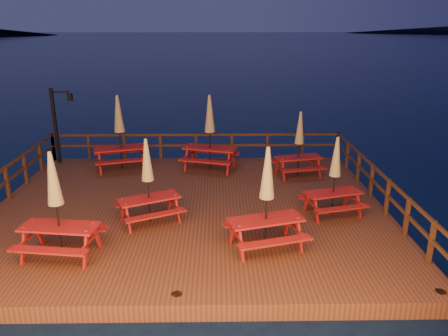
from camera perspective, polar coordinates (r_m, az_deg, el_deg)
The scene contains 12 objects.
ground at distance 13.78m, azimuth -4.48°, elevation -6.51°, with size 500.00×500.00×0.00m, color black.
deck at distance 13.70m, azimuth -4.50°, elevation -5.75°, with size 12.00×10.00×0.40m, color #4F2819.
deck_piles at distance 13.91m, azimuth -4.45°, elevation -7.62°, with size 11.44×9.44×1.40m.
railing at distance 15.01m, azimuth -4.19°, elevation 0.41°, with size 11.80×9.75×1.10m.
lamp_post at distance 18.49m, azimuth -20.81°, elevation 6.03°, with size 0.85×0.18×3.00m.
picnic_table_0 at distance 10.70m, azimuth 5.59°, elevation -3.80°, with size 2.20×1.97×2.64m.
picnic_table_1 at distance 16.56m, azimuth -1.86°, elevation 4.81°, with size 2.39×2.15×2.87m.
picnic_table_2 at distance 16.08m, azimuth 9.79°, elevation 3.24°, with size 1.94×1.71×2.40m.
picnic_table_3 at distance 17.02m, azimuth -13.48°, elevation 4.68°, with size 2.39×2.16×2.87m.
picnic_table_4 at distance 11.02m, azimuth -21.08°, elevation -4.34°, with size 2.04×1.75×2.64m.
picnic_table_5 at distance 12.98m, azimuth 14.26°, elevation -0.91°, with size 1.95×1.75×2.36m.
picnic_table_6 at distance 12.28m, azimuth -9.91°, elevation -1.51°, with size 2.15×2.01×2.45m.
Camera 1 is at (0.87, -12.46, 5.83)m, focal length 35.00 mm.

